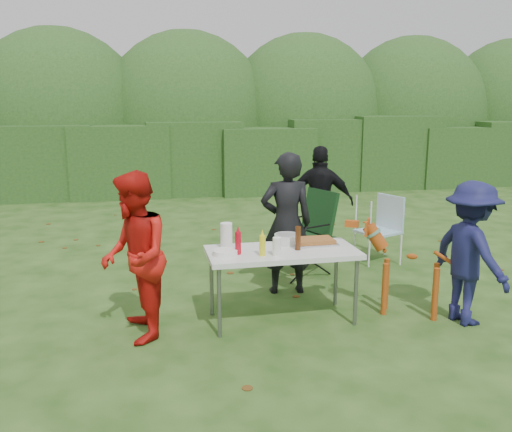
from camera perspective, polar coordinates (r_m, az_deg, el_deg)
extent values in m
plane|color=#1E4211|center=(5.51, 2.10, -11.43)|extent=(80.00, 80.00, 0.00)
cube|color=#23471C|center=(13.03, -6.52, 6.07)|extent=(22.00, 1.40, 1.70)
ellipsoid|color=#3D6628|center=(14.56, -7.22, 9.64)|extent=(20.00, 2.60, 3.20)
cube|color=silver|center=(5.41, 2.79, -3.84)|extent=(1.50, 0.70, 0.05)
cylinder|color=slate|center=(5.14, -3.88, -9.08)|extent=(0.04, 0.04, 0.69)
cylinder|color=slate|center=(5.48, 10.46, -7.88)|extent=(0.04, 0.04, 0.69)
cylinder|color=slate|center=(5.66, -4.70, -7.07)|extent=(0.04, 0.04, 0.69)
cylinder|color=slate|center=(5.98, 8.41, -6.12)|extent=(0.04, 0.04, 0.69)
imported|color=black|center=(6.20, 3.22, -0.79)|extent=(0.63, 0.44, 1.64)
imported|color=red|center=(5.10, -12.67, -4.24)|extent=(0.65, 0.81, 1.58)
imported|color=black|center=(7.71, 6.79, 1.48)|extent=(1.00, 0.68, 1.58)
imported|color=#161847|center=(5.76, 21.63, -3.66)|extent=(0.69, 1.01, 1.44)
cube|color=#B7B7BA|center=(5.65, 6.11, -2.84)|extent=(0.45, 0.30, 0.02)
cube|color=#9B5B27|center=(5.64, 6.12, -2.57)|extent=(0.40, 0.26, 0.04)
cylinder|color=yellow|center=(5.18, 0.68, -3.14)|extent=(0.06, 0.06, 0.20)
cylinder|color=#B20A1B|center=(5.23, -1.90, -2.87)|extent=(0.06, 0.06, 0.22)
cylinder|color=#47230F|center=(5.39, 4.44, -2.33)|extent=(0.06, 0.06, 0.24)
cylinder|color=white|center=(5.43, -3.14, -2.09)|extent=(0.12, 0.12, 0.26)
cylinder|color=white|center=(5.18, 2.21, -3.24)|extent=(0.08, 0.08, 0.18)
cylinder|color=silver|center=(5.63, 3.26, -2.41)|extent=(0.26, 0.26, 0.10)
cylinder|color=white|center=(5.22, -3.29, -3.86)|extent=(0.24, 0.24, 0.05)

